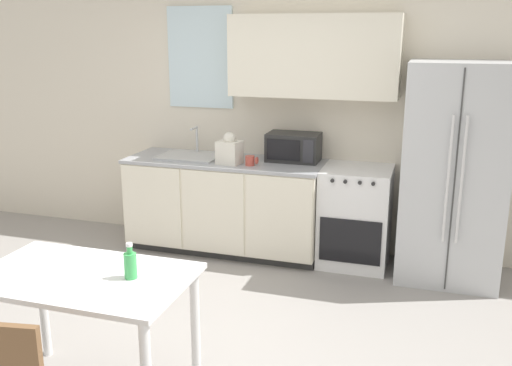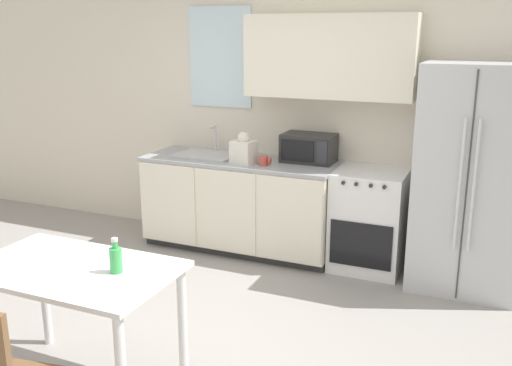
{
  "view_description": "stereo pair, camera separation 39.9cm",
  "coord_description": "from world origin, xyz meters",
  "views": [
    {
      "loc": [
        1.48,
        -3.15,
        2.09
      ],
      "look_at": [
        0.32,
        0.53,
        1.05
      ],
      "focal_mm": 40.0,
      "sensor_mm": 36.0,
      "label": 1
    },
    {
      "loc": [
        1.85,
        -3.01,
        2.09
      ],
      "look_at": [
        0.32,
        0.53,
        1.05
      ],
      "focal_mm": 40.0,
      "sensor_mm": 36.0,
      "label": 2
    }
  ],
  "objects": [
    {
      "name": "ground_plane",
      "position": [
        0.0,
        0.0,
        0.0
      ],
      "size": [
        12.0,
        12.0,
        0.0
      ],
      "primitive_type": "plane",
      "color": "gray"
    },
    {
      "name": "grocery_bag_0",
      "position": [
        -0.28,
        1.63,
        1.03
      ],
      "size": [
        0.23,
        0.21,
        0.29
      ],
      "rotation": [
        0.0,
        0.0,
        -0.16
      ],
      "color": "silver",
      "rests_on": "kitchen_counter"
    },
    {
      "name": "kitchen_sink",
      "position": [
        -0.74,
        1.79,
        0.92
      ],
      "size": [
        0.57,
        0.44,
        0.27
      ],
      "color": "#B7BABC",
      "rests_on": "kitchen_counter"
    },
    {
      "name": "drink_bottle",
      "position": [
        -0.04,
        -0.61,
        0.86
      ],
      "size": [
        0.07,
        0.07,
        0.2
      ],
      "color": "#3FB259",
      "rests_on": "dining_table"
    },
    {
      "name": "kitchen_counter",
      "position": [
        -0.38,
        1.78,
        0.46
      ],
      "size": [
        1.88,
        0.68,
        0.9
      ],
      "color": "#333333",
      "rests_on": "ground_plane"
    },
    {
      "name": "oven_range",
      "position": [
        0.87,
        1.81,
        0.45
      ],
      "size": [
        0.61,
        0.61,
        0.9
      ],
      "color": "white",
      "rests_on": "ground_plane"
    },
    {
      "name": "wall_back",
      "position": [
        0.05,
        2.11,
        1.43
      ],
      "size": [
        12.0,
        0.38,
        2.7
      ],
      "color": "beige",
      "rests_on": "ground_plane"
    },
    {
      "name": "dining_table",
      "position": [
        -0.32,
        -0.65,
        0.66
      ],
      "size": [
        1.19,
        0.72,
        0.78
      ],
      "color": "white",
      "rests_on": "ground_plane"
    },
    {
      "name": "refrigerator",
      "position": [
        1.67,
        1.76,
        0.92
      ],
      "size": [
        0.83,
        0.74,
        1.85
      ],
      "color": "silver",
      "rests_on": "ground_plane"
    },
    {
      "name": "microwave",
      "position": [
        0.25,
        1.92,
        1.03
      ],
      "size": [
        0.48,
        0.32,
        0.26
      ],
      "color": "#282828",
      "rests_on": "kitchen_counter"
    },
    {
      "name": "coffee_mug",
      "position": [
        -0.07,
        1.62,
        0.95
      ],
      "size": [
        0.12,
        0.08,
        0.09
      ],
      "color": "#BF4C3F",
      "rests_on": "kitchen_counter"
    }
  ]
}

